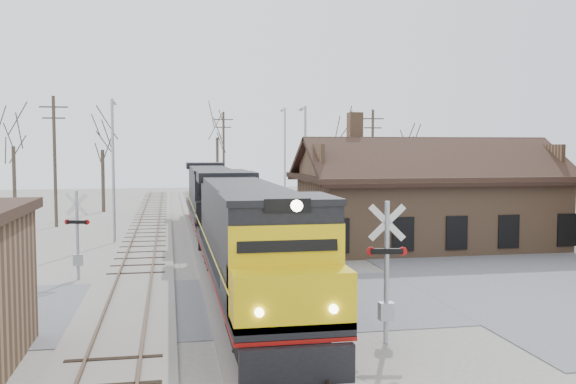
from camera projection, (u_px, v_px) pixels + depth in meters
name	position (u px, v px, depth m)	size (l,w,h in m)	color
ground	(251.00, 303.00, 24.04)	(140.00, 140.00, 0.00)	gray
road	(251.00, 302.00, 24.03)	(60.00, 9.00, 0.03)	#5A5A5E
track_main	(220.00, 243.00, 38.74)	(3.40, 90.00, 0.24)	gray
track_siding	(143.00, 245.00, 37.92)	(3.40, 90.00, 0.24)	gray
depot	(427.00, 205.00, 37.83)	(15.20, 9.31, 7.90)	#856245
locomotive_lead	(248.00, 237.00, 24.63)	(3.05, 20.42, 4.53)	black
locomotive_trailing	(212.00, 196.00, 44.92)	(3.05, 20.42, 4.29)	black
crossbuck_near	(386.00, 277.00, 19.00)	(1.20, 0.33, 4.25)	#A5A8AD
crossbuck_far	(77.00, 238.00, 28.08)	(1.10, 0.38, 3.94)	#A5A8AD
streetlight_a	(113.00, 162.00, 39.07)	(0.25, 2.04, 8.76)	#A5A8AD
streetlight_b	(305.00, 159.00, 47.23)	(0.25, 2.04, 8.84)	#A5A8AD
streetlight_c	(285.00, 154.00, 58.67)	(0.25, 2.04, 9.42)	#A5A8AD
utility_pole_a	(55.00, 159.00, 46.67)	(2.00, 0.24, 9.54)	#382D23
utility_pole_b	(224.00, 156.00, 66.51)	(2.00, 0.24, 9.49)	#382D23
utility_pole_c	(372.00, 159.00, 56.56)	(2.00, 0.24, 9.13)	#382D23
tree_a	(13.00, 135.00, 54.72)	(3.95, 3.95, 9.68)	#382D23
tree_b	(102.00, 140.00, 57.45)	(3.74, 3.74, 9.16)	#382D23
tree_c	(217.00, 128.00, 73.51)	(4.63, 4.63, 11.34)	#382D23
tree_d	(342.00, 133.00, 66.62)	(4.22, 4.22, 10.34)	#382D23
tree_e	(414.00, 146.00, 64.76)	(3.41, 3.41, 8.34)	#382D23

